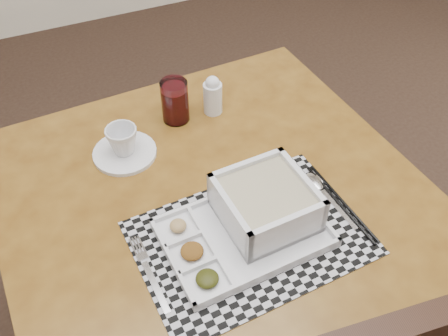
{
  "coord_description": "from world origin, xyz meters",
  "views": [
    {
      "loc": [
        -0.13,
        -0.29,
        1.49
      ],
      "look_at": [
        0.16,
        0.36,
        0.77
      ],
      "focal_mm": 40.0,
      "sensor_mm": 36.0,
      "label": 1
    }
  ],
  "objects_px": {
    "serving_tray": "(259,213)",
    "dining_table": "(217,218)",
    "juice_glass": "(175,103)",
    "creamer_bottle": "(213,95)",
    "cup": "(122,140)"
  },
  "relations": [
    {
      "from": "cup",
      "to": "juice_glass",
      "type": "relative_size",
      "value": 0.66
    },
    {
      "from": "cup",
      "to": "serving_tray",
      "type": "bearing_deg",
      "value": -74.6
    },
    {
      "from": "dining_table",
      "to": "serving_tray",
      "type": "height_order",
      "value": "serving_tray"
    },
    {
      "from": "juice_glass",
      "to": "serving_tray",
      "type": "bearing_deg",
      "value": -84.97
    },
    {
      "from": "cup",
      "to": "dining_table",
      "type": "bearing_deg",
      "value": -71.83
    },
    {
      "from": "juice_glass",
      "to": "creamer_bottle",
      "type": "distance_m",
      "value": 0.1
    },
    {
      "from": "creamer_bottle",
      "to": "juice_glass",
      "type": "bearing_deg",
      "value": 173.92
    },
    {
      "from": "cup",
      "to": "juice_glass",
      "type": "distance_m",
      "value": 0.17
    },
    {
      "from": "juice_glass",
      "to": "cup",
      "type": "bearing_deg",
      "value": -154.73
    },
    {
      "from": "serving_tray",
      "to": "dining_table",
      "type": "bearing_deg",
      "value": 114.81
    },
    {
      "from": "juice_glass",
      "to": "creamer_bottle",
      "type": "xyz_separation_m",
      "value": [
        0.1,
        -0.01,
        -0.0
      ]
    },
    {
      "from": "serving_tray",
      "to": "juice_glass",
      "type": "relative_size",
      "value": 2.97
    },
    {
      "from": "dining_table",
      "to": "serving_tray",
      "type": "distance_m",
      "value": 0.16
    },
    {
      "from": "serving_tray",
      "to": "creamer_bottle",
      "type": "height_order",
      "value": "creamer_bottle"
    },
    {
      "from": "cup",
      "to": "juice_glass",
      "type": "height_order",
      "value": "juice_glass"
    }
  ]
}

